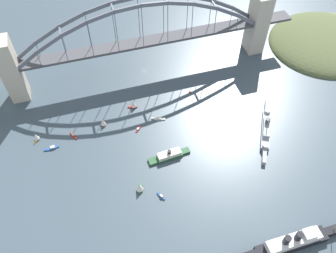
{
  "coord_description": "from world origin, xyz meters",
  "views": [
    {
      "loc": [
        52.39,
        252.73,
        230.26
      ],
      "look_at": [
        0.0,
        80.22,
        8.0
      ],
      "focal_mm": 37.52,
      "sensor_mm": 36.0,
      "label": 1
    }
  ],
  "objects_px": {
    "small_boat_4": "(103,122)",
    "channel_marker_buoy": "(190,92)",
    "ocean_liner": "(292,243)",
    "small_boat_0": "(159,119)",
    "small_boat_2": "(52,148)",
    "small_boat_6": "(133,104)",
    "naval_cruiser": "(266,129)",
    "small_boat_10": "(161,196)",
    "harbor_ferry_steamer": "(169,155)",
    "small_boat_1": "(139,187)",
    "small_boat_3": "(73,135)",
    "harbor_arch_bridge": "(142,43)",
    "small_boat_7": "(138,129)",
    "seaplane_taxiing_near_bridge": "(146,41)",
    "small_boat_9": "(36,137)"
  },
  "relations": [
    {
      "from": "small_boat_4",
      "to": "small_boat_9",
      "type": "bearing_deg",
      "value": -0.88
    },
    {
      "from": "small_boat_7",
      "to": "channel_marker_buoy",
      "type": "distance_m",
      "value": 62.88
    },
    {
      "from": "small_boat_4",
      "to": "channel_marker_buoy",
      "type": "height_order",
      "value": "small_boat_4"
    },
    {
      "from": "seaplane_taxiing_near_bridge",
      "to": "small_boat_3",
      "type": "relative_size",
      "value": 1.08
    },
    {
      "from": "small_boat_2",
      "to": "small_boat_4",
      "type": "xyz_separation_m",
      "value": [
        -44.12,
        -12.06,
        3.1
      ]
    },
    {
      "from": "small_boat_0",
      "to": "harbor_arch_bridge",
      "type": "bearing_deg",
      "value": -93.15
    },
    {
      "from": "ocean_liner",
      "to": "small_boat_4",
      "type": "relative_size",
      "value": 9.95
    },
    {
      "from": "channel_marker_buoy",
      "to": "small_boat_4",
      "type": "bearing_deg",
      "value": 10.51
    },
    {
      "from": "small_boat_2",
      "to": "small_boat_10",
      "type": "xyz_separation_m",
      "value": [
        -72.01,
        66.76,
        0.08
      ]
    },
    {
      "from": "harbor_arch_bridge",
      "to": "channel_marker_buoy",
      "type": "bearing_deg",
      "value": 128.59
    },
    {
      "from": "ocean_liner",
      "to": "small_boat_6",
      "type": "relative_size",
      "value": 8.5
    },
    {
      "from": "ocean_liner",
      "to": "channel_marker_buoy",
      "type": "height_order",
      "value": "ocean_liner"
    },
    {
      "from": "small_boat_1",
      "to": "small_boat_10",
      "type": "distance_m",
      "value": 16.99
    },
    {
      "from": "channel_marker_buoy",
      "to": "small_boat_10",
      "type": "bearing_deg",
      "value": 59.73
    },
    {
      "from": "ocean_liner",
      "to": "naval_cruiser",
      "type": "xyz_separation_m",
      "value": [
        -28.69,
        -92.32,
        -2.06
      ]
    },
    {
      "from": "small_boat_2",
      "to": "channel_marker_buoy",
      "type": "relative_size",
      "value": 4.45
    },
    {
      "from": "small_boat_2",
      "to": "small_boat_9",
      "type": "height_order",
      "value": "small_boat_9"
    },
    {
      "from": "small_boat_3",
      "to": "small_boat_4",
      "type": "xyz_separation_m",
      "value": [
        -26.08,
        -4.25,
        3.07
      ]
    },
    {
      "from": "small_boat_0",
      "to": "small_boat_2",
      "type": "height_order",
      "value": "small_boat_2"
    },
    {
      "from": "small_boat_9",
      "to": "small_boat_10",
      "type": "xyz_separation_m",
      "value": [
        -82.84,
        79.67,
        -2.62
      ]
    },
    {
      "from": "harbor_ferry_steamer",
      "to": "small_boat_7",
      "type": "relative_size",
      "value": 5.43
    },
    {
      "from": "small_boat_0",
      "to": "small_boat_3",
      "type": "distance_m",
      "value": 72.56
    },
    {
      "from": "harbor_ferry_steamer",
      "to": "small_boat_1",
      "type": "distance_m",
      "value": 36.54
    },
    {
      "from": "small_boat_4",
      "to": "small_boat_0",
      "type": "bearing_deg",
      "value": 171.09
    },
    {
      "from": "small_boat_1",
      "to": "small_boat_7",
      "type": "xyz_separation_m",
      "value": [
        -12.47,
        -55.93,
        -3.84
      ]
    },
    {
      "from": "small_boat_0",
      "to": "small_boat_6",
      "type": "distance_m",
      "value": 26.54
    },
    {
      "from": "small_boat_2",
      "to": "channel_marker_buoy",
      "type": "bearing_deg",
      "value": -167.81
    },
    {
      "from": "ocean_liner",
      "to": "seaplane_taxiing_near_bridge",
      "type": "relative_size",
      "value": 8.83
    },
    {
      "from": "seaplane_taxiing_near_bridge",
      "to": "small_boat_4",
      "type": "xyz_separation_m",
      "value": [
        62.9,
        97.33,
        1.93
      ]
    },
    {
      "from": "small_boat_3",
      "to": "small_boat_7",
      "type": "bearing_deg",
      "value": 170.39
    },
    {
      "from": "seaplane_taxiing_near_bridge",
      "to": "small_boat_7",
      "type": "distance_m",
      "value": 116.28
    },
    {
      "from": "small_boat_0",
      "to": "small_boat_7",
      "type": "relative_size",
      "value": 1.83
    },
    {
      "from": "seaplane_taxiing_near_bridge",
      "to": "small_boat_1",
      "type": "bearing_deg",
      "value": 73.76
    },
    {
      "from": "small_boat_3",
      "to": "small_boat_7",
      "type": "height_order",
      "value": "small_boat_3"
    },
    {
      "from": "channel_marker_buoy",
      "to": "small_boat_3",
      "type": "bearing_deg",
      "value": 10.21
    },
    {
      "from": "small_boat_4",
      "to": "channel_marker_buoy",
      "type": "bearing_deg",
      "value": -169.49
    },
    {
      "from": "small_boat_3",
      "to": "small_boat_9",
      "type": "height_order",
      "value": "small_boat_9"
    },
    {
      "from": "small_boat_1",
      "to": "small_boat_4",
      "type": "relative_size",
      "value": 1.17
    },
    {
      "from": "small_boat_6",
      "to": "small_boat_4",
      "type": "bearing_deg",
      "value": 23.23
    },
    {
      "from": "small_boat_9",
      "to": "channel_marker_buoy",
      "type": "xyz_separation_m",
      "value": [
        -137.83,
        -14.52,
        -2.34
      ]
    },
    {
      "from": "small_boat_6",
      "to": "channel_marker_buoy",
      "type": "bearing_deg",
      "value": -176.95
    },
    {
      "from": "small_boat_1",
      "to": "small_boat_7",
      "type": "bearing_deg",
      "value": -102.57
    },
    {
      "from": "ocean_liner",
      "to": "small_boat_4",
      "type": "xyz_separation_m",
      "value": [
        99.64,
        -138.08,
        -1.19
      ]
    },
    {
      "from": "small_boat_2",
      "to": "small_boat_10",
      "type": "height_order",
      "value": "small_boat_10"
    },
    {
      "from": "small_boat_7",
      "to": "channel_marker_buoy",
      "type": "relative_size",
      "value": 2.3
    },
    {
      "from": "naval_cruiser",
      "to": "small_boat_10",
      "type": "distance_m",
      "value": 105.76
    },
    {
      "from": "harbor_ferry_steamer",
      "to": "seaplane_taxiing_near_bridge",
      "type": "bearing_deg",
      "value": -97.61
    },
    {
      "from": "naval_cruiser",
      "to": "small_boat_10",
      "type": "relative_size",
      "value": 8.23
    },
    {
      "from": "naval_cruiser",
      "to": "small_boat_1",
      "type": "height_order",
      "value": "naval_cruiser"
    },
    {
      "from": "harbor_ferry_steamer",
      "to": "small_boat_7",
      "type": "xyz_separation_m",
      "value": [
        16.7,
        -34.01,
        -1.75
      ]
    }
  ]
}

